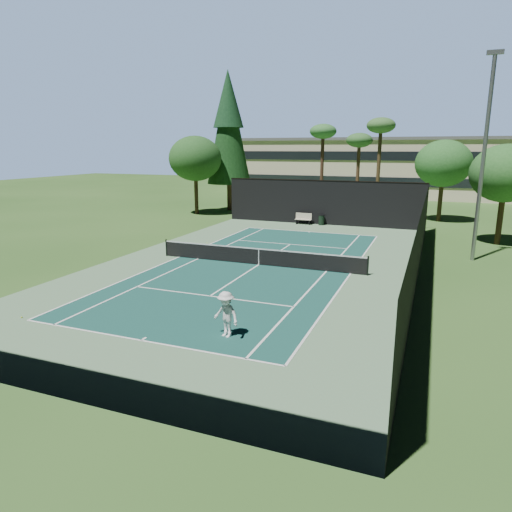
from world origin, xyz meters
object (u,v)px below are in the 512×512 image
Objects in this scene: tennis_ball_d at (207,243)px; player at (226,314)px; tennis_net at (259,256)px; tennis_ball_a at (22,317)px; tennis_ball_c at (271,259)px; trash_bin at (321,220)px; park_bench at (303,218)px; tennis_ball_b at (233,250)px.

player is at bearing -60.26° from tennis_ball_d.
tennis_net is 7.45m from tennis_ball_d.
tennis_net is at bearing 123.26° from player.
tennis_ball_c is at bearing 64.90° from tennis_ball_a.
tennis_ball_c is at bearing -89.21° from trash_bin.
tennis_net is 13.19m from tennis_ball_a.
tennis_ball_d is at bearing -111.26° from park_bench.
tennis_ball_c is 14.19m from trash_bin.
park_bench is (4.35, 27.32, 0.51)m from tennis_ball_a.
tennis_ball_a is at bearing -99.05° from park_bench.
tennis_net is 13.65× the size of trash_bin.
tennis_ball_b is 3.20m from tennis_ball_d.
player is 29.01× the size of tennis_ball_c.
tennis_ball_c is (6.20, 13.24, -0.01)m from tennis_ball_a.
trash_bin reaches higher than tennis_ball_b.
tennis_net is 7.40× the size of player.
tennis_net is 1.59m from tennis_ball_c.
tennis_net is 214.52× the size of tennis_ball_c.
tennis_net is 177.44× the size of tennis_ball_b.
tennis_net is at bearing 63.24° from tennis_ball_a.
park_bench is at bearing 97.48° from tennis_ball_c.
tennis_net is 15.66m from trash_bin.
tennis_ball_b is 0.08× the size of trash_bin.
park_bench is at bearing 118.04° from player.
tennis_ball_a is 0.05× the size of park_bench.
tennis_ball_a is at bearing -116.76° from tennis_net.
player is at bearing -78.38° from tennis_ball_c.
tennis_net reaches higher than tennis_ball_c.
tennis_net is at bearing -100.35° from tennis_ball_c.
player is 26.19m from trash_bin.
park_bench is 1.59× the size of trash_bin.
tennis_ball_d is 0.07× the size of trash_bin.
player is 14.65m from tennis_ball_b.
tennis_ball_b is 12.59m from park_bench.
tennis_ball_b is 12.99m from trash_bin.
tennis_ball_a is (-5.93, -11.77, -0.52)m from tennis_net.
player reaches higher than trash_bin.
trash_bin is at bearing 114.43° from player.
tennis_ball_b is at bearing 134.75° from tennis_net.
player is 1.85× the size of trash_bin.
tennis_ball_d is at bearing 153.06° from tennis_ball_c.
tennis_ball_c is 14.21m from park_bench.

